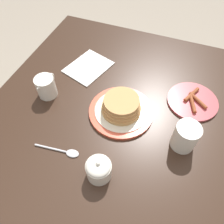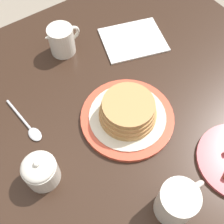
# 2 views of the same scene
# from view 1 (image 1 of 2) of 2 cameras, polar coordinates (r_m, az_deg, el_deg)

# --- Properties ---
(ground_plane) EXTENTS (8.00, 8.00, 0.00)m
(ground_plane) POSITION_cam_1_polar(r_m,az_deg,el_deg) (1.51, -0.65, -18.00)
(ground_plane) COLOR gray
(dining_table) EXTENTS (1.17, 0.95, 0.75)m
(dining_table) POSITION_cam_1_polar(r_m,az_deg,el_deg) (0.94, -1.00, -5.79)
(dining_table) COLOR #332116
(dining_table) RESTS_ON ground_plane
(pancake_plate) EXTENTS (0.25, 0.25, 0.07)m
(pancake_plate) POSITION_cam_1_polar(r_m,az_deg,el_deg) (0.82, 2.44, 1.08)
(pancake_plate) COLOR #DB5138
(pancake_plate) RESTS_ON dining_table
(side_plate_bacon) EXTENTS (0.20, 0.20, 0.02)m
(side_plate_bacon) POSITION_cam_1_polar(r_m,az_deg,el_deg) (0.93, 20.30, 2.75)
(side_plate_bacon) COLOR #B2474C
(side_plate_bacon) RESTS_ON dining_table
(coffee_mug) EXTENTS (0.12, 0.08, 0.10)m
(coffee_mug) POSITION_cam_1_polar(r_m,az_deg,el_deg) (0.76, 18.68, -5.86)
(coffee_mug) COLOR silver
(coffee_mug) RESTS_ON dining_table
(creamer_pitcher) EXTENTS (0.12, 0.08, 0.10)m
(creamer_pitcher) POSITION_cam_1_polar(r_m,az_deg,el_deg) (0.90, -16.89, 6.38)
(creamer_pitcher) COLOR silver
(creamer_pitcher) RESTS_ON dining_table
(sugar_bowl) EXTENTS (0.08, 0.08, 0.09)m
(sugar_bowl) POSITION_cam_1_polar(r_m,az_deg,el_deg) (0.69, -3.49, -14.59)
(sugar_bowl) COLOR silver
(sugar_bowl) RESTS_ON dining_table
(napkin) EXTENTS (0.23, 0.21, 0.01)m
(napkin) POSITION_cam_1_polar(r_m,az_deg,el_deg) (1.02, -6.18, 11.59)
(napkin) COLOR white
(napkin) RESTS_ON dining_table
(spoon) EXTENTS (0.04, 0.16, 0.01)m
(spoon) POSITION_cam_1_polar(r_m,az_deg,el_deg) (0.77, -12.21, -10.08)
(spoon) COLOR silver
(spoon) RESTS_ON dining_table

